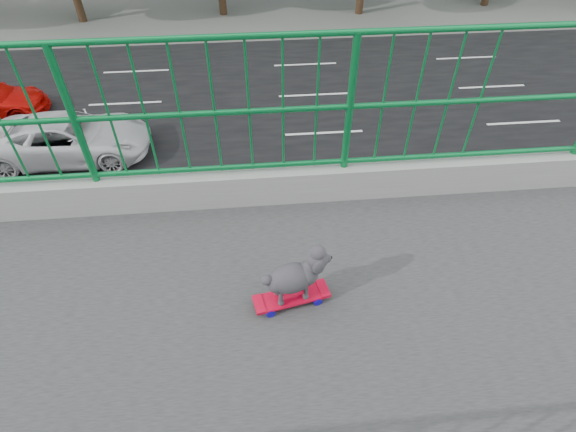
{
  "coord_description": "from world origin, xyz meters",
  "views": [
    {
      "loc": [
        1.53,
        5.27,
        9.55
      ],
      "look_at": [
        -1.09,
        5.51,
        7.07
      ],
      "focal_mm": 27.97,
      "sensor_mm": 36.0,
      "label": 1
    }
  ],
  "objects_px": {
    "car_0": "(460,252)",
    "skateboard": "(291,297)",
    "poodle": "(295,275)",
    "car_2": "(70,138)"
  },
  "relations": [
    {
      "from": "car_2",
      "to": "skateboard",
      "type": "bearing_deg",
      "value": -151.47
    },
    {
      "from": "poodle",
      "to": "car_0",
      "type": "relative_size",
      "value": 0.12
    },
    {
      "from": "car_0",
      "to": "skateboard",
      "type": "bearing_deg",
      "value": -41.79
    },
    {
      "from": "skateboard",
      "to": "car_0",
      "type": "distance_m",
      "value": 9.95
    },
    {
      "from": "poodle",
      "to": "skateboard",
      "type": "bearing_deg",
      "value": -90.0
    },
    {
      "from": "car_0",
      "to": "poodle",
      "type": "bearing_deg",
      "value": -41.68
    },
    {
      "from": "car_0",
      "to": "car_2",
      "type": "bearing_deg",
      "value": -118.72
    },
    {
      "from": "poodle",
      "to": "car_0",
      "type": "height_order",
      "value": "poodle"
    },
    {
      "from": "poodle",
      "to": "car_2",
      "type": "bearing_deg",
      "value": -162.94
    },
    {
      "from": "poodle",
      "to": "car_0",
      "type": "bearing_deg",
      "value": 126.75
    }
  ]
}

